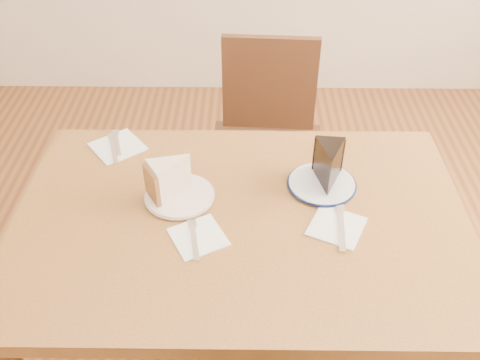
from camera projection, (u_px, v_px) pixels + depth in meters
name	position (u px, v px, depth m)	size (l,w,h in m)	color
table	(241.00, 242.00, 1.47)	(1.20, 0.80, 0.75)	brown
chair_far	(267.00, 145.00, 2.10)	(0.46, 0.46, 0.88)	black
plate_cream	(180.00, 196.00, 1.46)	(0.18, 0.18, 0.01)	silver
plate_navy	(322.00, 184.00, 1.50)	(0.18, 0.18, 0.01)	white
carrot_cake	(172.00, 178.00, 1.44)	(0.08, 0.11, 0.09)	beige
chocolate_cake	(329.00, 168.00, 1.46)	(0.08, 0.12, 0.11)	black
napkin_cream	(198.00, 237.00, 1.35)	(0.12, 0.12, 0.00)	white
napkin_navy	(337.00, 226.00, 1.38)	(0.13, 0.13, 0.00)	white
napkin_spare	(118.00, 146.00, 1.65)	(0.14, 0.14, 0.00)	white
fork_cream	(194.00, 240.00, 1.33)	(0.01, 0.14, 0.00)	silver
knife_navy	(341.00, 228.00, 1.37)	(0.02, 0.17, 0.00)	silver
fork_spare	(117.00, 143.00, 1.65)	(0.01, 0.14, 0.00)	silver
knife_spare	(114.00, 149.00, 1.63)	(0.01, 0.16, 0.00)	silver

